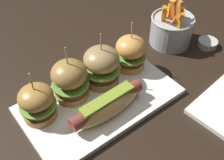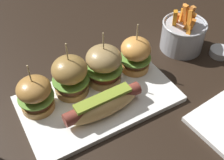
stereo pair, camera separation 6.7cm
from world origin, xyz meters
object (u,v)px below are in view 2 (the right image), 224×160
(platter_main, at_px, (99,99))
(sauce_ramekin, at_px, (220,52))
(slider_center_right, at_px, (104,65))
(slider_far_right, at_px, (136,54))
(hot_dog, at_px, (103,104))
(slider_center_left, at_px, (70,76))
(slider_far_left, at_px, (35,94))
(fries_bucket, at_px, (183,34))

(platter_main, relative_size, sauce_ramekin, 6.52)
(slider_center_right, relative_size, slider_far_right, 1.06)
(hot_dog, distance_m, slider_far_right, 0.17)
(hot_dog, height_order, slider_center_left, slider_center_left)
(platter_main, height_order, slider_far_left, slider_far_left)
(slider_center_left, xyz_separation_m, fries_bucket, (0.36, 0.02, -0.02))
(slider_far_left, xyz_separation_m, sauce_ramekin, (0.53, -0.06, -0.05))
(hot_dog, height_order, sauce_ramekin, hot_dog)
(slider_center_right, distance_m, slider_far_right, 0.09)
(slider_far_right, xyz_separation_m, sauce_ramekin, (0.25, -0.06, -0.05))
(slider_center_right, height_order, slider_far_right, slider_center_right)
(slider_far_left, bearing_deg, slider_center_right, 1.18)
(slider_far_left, xyz_separation_m, slider_center_left, (0.09, 0.01, 0.01))
(hot_dog, distance_m, fries_bucket, 0.34)
(hot_dog, bearing_deg, platter_main, 75.76)
(hot_dog, relative_size, sauce_ramekin, 3.33)
(slider_center_right, xyz_separation_m, sauce_ramekin, (0.35, -0.06, -0.06))
(platter_main, height_order, slider_center_left, slider_center_left)
(hot_dog, xyz_separation_m, slider_far_right, (0.15, 0.09, 0.02))
(hot_dog, relative_size, fries_bucket, 1.35)
(slider_center_right, distance_m, fries_bucket, 0.27)
(hot_dog, distance_m, slider_center_left, 0.11)
(slider_far_right, height_order, sauce_ramekin, slider_far_right)
(slider_center_left, relative_size, slider_center_right, 1.00)
(hot_dog, bearing_deg, sauce_ramekin, 4.12)
(hot_dog, relative_size, slider_center_left, 1.31)
(fries_bucket, bearing_deg, slider_center_left, -177.50)
(slider_far_left, distance_m, fries_bucket, 0.45)
(platter_main, bearing_deg, slider_far_right, 18.65)
(platter_main, distance_m, slider_center_right, 0.09)
(platter_main, relative_size, slider_far_left, 2.85)
(hot_dog, xyz_separation_m, slider_center_left, (-0.04, 0.10, 0.03))
(platter_main, height_order, slider_far_right, slider_far_right)
(slider_far_left, height_order, fries_bucket, slider_far_left)
(slider_far_left, bearing_deg, fries_bucket, 3.22)
(hot_dog, height_order, slider_far_right, slider_far_right)
(sauce_ramekin, bearing_deg, fries_bucket, 131.85)
(slider_center_right, bearing_deg, sauce_ramekin, -10.23)
(slider_center_left, bearing_deg, slider_center_right, -3.90)
(slider_center_left, bearing_deg, hot_dog, -70.12)
(platter_main, bearing_deg, slider_far_left, 163.21)
(platter_main, relative_size, slider_center_right, 2.55)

